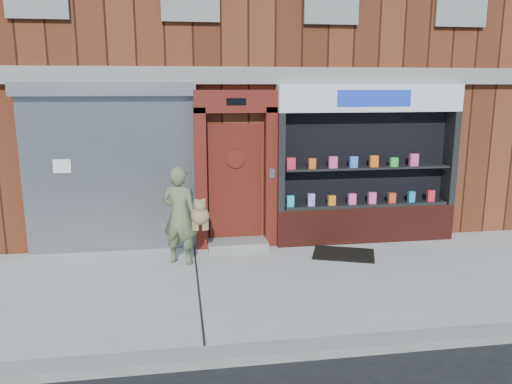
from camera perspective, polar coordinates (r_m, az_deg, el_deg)
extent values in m
plane|color=#9E9E99|center=(7.93, 4.83, -10.03)|extent=(80.00, 80.00, 0.00)
cube|color=gray|center=(6.04, 9.84, -17.02)|extent=(60.00, 0.30, 0.12)
cube|color=#4E2111|center=(13.29, -1.19, 16.51)|extent=(12.00, 8.00, 8.00)
cube|color=gray|center=(9.22, 2.31, 13.15)|extent=(12.00, 0.16, 0.30)
cube|color=gray|center=(9.29, -16.30, 1.82)|extent=(3.00, 0.10, 2.80)
cube|color=slate|center=(9.09, -16.92, 11.21)|extent=(3.10, 0.30, 0.24)
cube|color=white|center=(9.33, -21.30, 2.77)|extent=(0.30, 0.01, 0.24)
cube|color=#52150E|center=(9.15, -6.35, 1.45)|extent=(0.22, 0.28, 2.60)
cube|color=#52150E|center=(9.30, 1.68, 1.69)|extent=(0.22, 0.28, 2.60)
cube|color=#52150E|center=(9.05, -2.38, 10.32)|extent=(1.50, 0.28, 0.40)
cube|color=black|center=(8.90, -2.27, 10.29)|extent=(0.35, 0.01, 0.12)
cube|color=#54170F|center=(9.33, -2.38, 1.09)|extent=(1.00, 0.06, 2.20)
cylinder|color=black|center=(9.21, -2.37, 3.79)|extent=(0.28, 0.02, 0.28)
cylinder|color=#52150E|center=(9.20, -2.36, 3.78)|extent=(0.34, 0.02, 0.34)
cube|color=gray|center=(9.35, -2.13, -6.01)|extent=(1.10, 0.55, 0.15)
cube|color=slate|center=(9.13, 1.86, 2.13)|extent=(0.10, 0.02, 0.18)
cube|color=#531B13|center=(9.95, 12.26, -3.50)|extent=(3.50, 0.40, 0.70)
cube|color=black|center=(9.22, 2.74, 3.48)|extent=(0.12, 0.40, 1.80)
cube|color=black|center=(10.43, 21.29, 3.67)|extent=(0.12, 0.40, 1.80)
cube|color=black|center=(9.87, 12.20, 3.79)|extent=(3.30, 0.03, 1.80)
cube|color=black|center=(9.86, 12.36, -1.38)|extent=(3.20, 0.36, 0.06)
cube|color=black|center=(9.72, 12.55, 2.76)|extent=(3.20, 0.36, 0.04)
cube|color=white|center=(9.60, 12.91, 10.43)|extent=(3.50, 0.40, 0.50)
cube|color=#1934BE|center=(9.41, 13.37, 10.38)|extent=(1.40, 0.01, 0.30)
cube|color=#28AFC8|center=(9.32, 3.94, -1.05)|extent=(0.13, 0.09, 0.21)
cube|color=#A47DE1|center=(9.41, 6.31, -0.88)|extent=(0.12, 0.09, 0.23)
cube|color=orange|center=(9.53, 8.63, -0.94)|extent=(0.14, 0.09, 0.18)
cube|color=#F15093|center=(9.65, 10.90, -0.79)|extent=(0.14, 0.09, 0.21)
cube|color=#F0508C|center=(9.79, 13.11, -0.66)|extent=(0.14, 0.09, 0.22)
cube|color=red|center=(9.95, 15.24, -0.65)|extent=(0.14, 0.09, 0.20)
cube|color=teal|center=(10.12, 17.32, -0.53)|extent=(0.12, 0.09, 0.21)
cube|color=red|center=(10.30, 19.32, -0.41)|extent=(0.14, 0.09, 0.22)
cube|color=red|center=(9.19, 4.00, 3.28)|extent=(0.16, 0.09, 0.21)
cube|color=#E75918|center=(9.28, 6.41, 3.27)|extent=(0.13, 0.09, 0.19)
cube|color=#E44C80|center=(9.39, 8.77, 3.38)|extent=(0.16, 0.09, 0.22)
cube|color=#426EE3|center=(9.52, 11.07, 3.39)|extent=(0.15, 0.09, 0.21)
cube|color=orange|center=(9.66, 13.31, 3.44)|extent=(0.15, 0.09, 0.22)
cube|color=green|center=(9.83, 15.47, 3.32)|extent=(0.15, 0.09, 0.17)
cube|color=#D1457E|center=(9.99, 17.58, 3.52)|extent=(0.16, 0.09, 0.23)
imported|color=#5E6C47|center=(8.48, -8.73, -2.67)|extent=(0.72, 0.62, 1.68)
sphere|color=olive|center=(8.37, -6.40, -2.71)|extent=(0.31, 0.31, 0.31)
sphere|color=olive|center=(8.28, -6.42, -1.57)|extent=(0.21, 0.21, 0.21)
sphere|color=olive|center=(8.26, -6.86, -1.03)|extent=(0.07, 0.07, 0.07)
sphere|color=olive|center=(8.26, -6.00, -1.00)|extent=(0.07, 0.07, 0.07)
cylinder|color=olive|center=(8.41, -7.08, -3.75)|extent=(0.07, 0.07, 0.18)
cylinder|color=olive|center=(8.42, -5.68, -3.70)|extent=(0.07, 0.07, 0.18)
cylinder|color=olive|center=(8.39, -6.79, -3.78)|extent=(0.07, 0.07, 0.18)
cylinder|color=olive|center=(8.40, -5.95, -3.75)|extent=(0.07, 0.07, 0.18)
cube|color=black|center=(9.16, 9.99, -6.99)|extent=(1.27, 1.08, 0.03)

